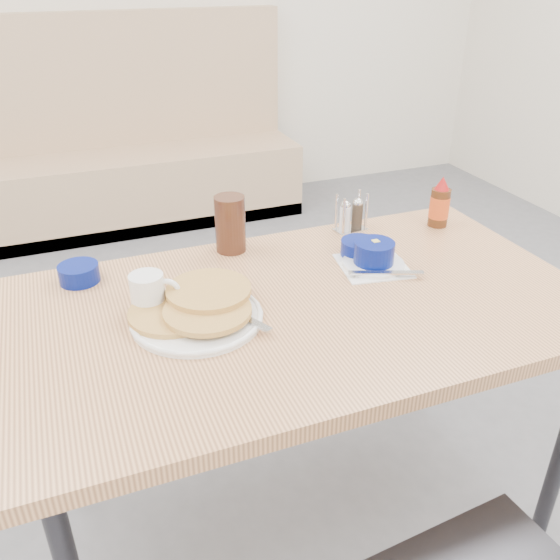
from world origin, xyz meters
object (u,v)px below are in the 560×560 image
object	(u,v)px
pancake_plate	(197,311)
butter_bowl	(359,248)
dining_table	(305,323)
grits_setting	(374,256)
coffee_mug	(149,292)
amber_tumbler	(230,224)
booth_bench	(142,164)
condiment_caddy	(351,218)
creamer_bowl	(79,273)
syrup_bottle	(440,205)

from	to	relation	value
pancake_plate	butter_bowl	xyz separation A→B (m)	(0.50, 0.15, 0.00)
dining_table	grits_setting	size ratio (longest dim) A/B	6.54
coffee_mug	butter_bowl	world-z (taller)	coffee_mug
coffee_mug	amber_tumbler	world-z (taller)	amber_tumbler
booth_bench	amber_tumbler	size ratio (longest dim) A/B	11.83
pancake_plate	condiment_caddy	world-z (taller)	condiment_caddy
creamer_bowl	grits_setting	bearing A→B (deg)	-15.45
booth_bench	pancake_plate	xyz separation A→B (m)	(-0.27, -2.52, 0.43)
booth_bench	coffee_mug	world-z (taller)	booth_bench
dining_table	pancake_plate	world-z (taller)	pancake_plate
condiment_caddy	coffee_mug	bearing A→B (deg)	-167.12
grits_setting	butter_bowl	distance (m)	0.07
coffee_mug	creamer_bowl	size ratio (longest dim) A/B	1.14
dining_table	butter_bowl	bearing A→B (deg)	35.99
booth_bench	syrup_bottle	size ratio (longest dim) A/B	12.03
pancake_plate	grits_setting	distance (m)	0.51
amber_tumbler	syrup_bottle	world-z (taller)	amber_tumbler
booth_bench	grits_setting	distance (m)	2.49
pancake_plate	coffee_mug	size ratio (longest dim) A/B	2.60
dining_table	creamer_bowl	size ratio (longest dim) A/B	13.62
coffee_mug	condiment_caddy	distance (m)	0.70
booth_bench	dining_table	xyz separation A→B (m)	(0.00, -2.53, 0.35)
booth_bench	butter_bowl	size ratio (longest dim) A/B	18.35
dining_table	amber_tumbler	size ratio (longest dim) A/B	8.71
syrup_bottle	booth_bench	bearing A→B (deg)	104.09
coffee_mug	condiment_caddy	xyz separation A→B (m)	(0.65, 0.24, -0.01)
pancake_plate	dining_table	bearing A→B (deg)	-4.13
coffee_mug	dining_table	bearing A→B (deg)	-15.92
booth_bench	coffee_mug	bearing A→B (deg)	-98.33
grits_setting	amber_tumbler	size ratio (longest dim) A/B	1.33
booth_bench	amber_tumbler	bearing A→B (deg)	-92.16
coffee_mug	condiment_caddy	world-z (taller)	condiment_caddy
coffee_mug	amber_tumbler	size ratio (longest dim) A/B	0.73
condiment_caddy	amber_tumbler	bearing A→B (deg)	172.85
coffee_mug	creamer_bowl	world-z (taller)	coffee_mug
grits_setting	amber_tumbler	bearing A→B (deg)	143.56
pancake_plate	condiment_caddy	xyz separation A→B (m)	(0.56, 0.32, 0.02)
grits_setting	pancake_plate	bearing A→B (deg)	-171.01
dining_table	grits_setting	xyz separation A→B (m)	(0.24, 0.10, 0.09)
butter_bowl	amber_tumbler	world-z (taller)	amber_tumbler
booth_bench	condiment_caddy	size ratio (longest dim) A/B	16.30
creamer_bowl	amber_tumbler	size ratio (longest dim) A/B	0.64
syrup_bottle	amber_tumbler	bearing A→B (deg)	174.22
syrup_bottle	grits_setting	bearing A→B (deg)	-151.65
pancake_plate	condiment_caddy	bearing A→B (deg)	29.67
condiment_caddy	grits_setting	bearing A→B (deg)	-110.04
butter_bowl	amber_tumbler	size ratio (longest dim) A/B	0.64
grits_setting	condiment_caddy	world-z (taller)	condiment_caddy
pancake_plate	syrup_bottle	xyz separation A→B (m)	(0.83, 0.26, 0.05)
butter_bowl	condiment_caddy	xyz separation A→B (m)	(0.06, 0.17, 0.02)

